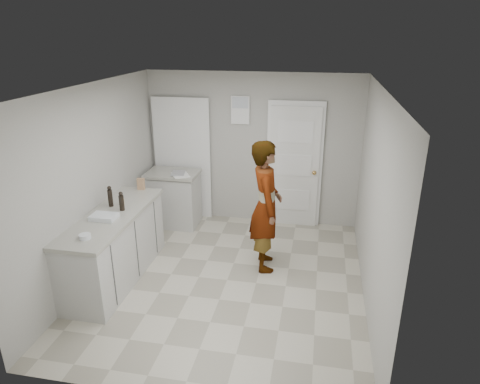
% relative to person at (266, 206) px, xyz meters
% --- Properties ---
extents(ground, '(4.00, 4.00, 0.00)m').
position_rel_person_xyz_m(ground, '(-0.43, -0.47, -0.90)').
color(ground, gray).
rests_on(ground, ground).
extents(room_shell, '(4.00, 4.00, 4.00)m').
position_rel_person_xyz_m(room_shell, '(-0.61, 1.48, 0.12)').
color(room_shell, '#A2A199').
rests_on(room_shell, ground).
extents(main_counter, '(0.64, 1.96, 0.93)m').
position_rel_person_xyz_m(main_counter, '(-1.88, -0.67, -0.47)').
color(main_counter, silver).
rests_on(main_counter, ground).
extents(side_counter, '(0.84, 0.61, 0.93)m').
position_rel_person_xyz_m(side_counter, '(-1.68, 1.08, -0.47)').
color(side_counter, silver).
rests_on(side_counter, ground).
extents(person, '(0.57, 0.74, 1.80)m').
position_rel_person_xyz_m(person, '(0.00, 0.00, 0.00)').
color(person, silver).
rests_on(person, ground).
extents(cake_mix_box, '(0.11, 0.06, 0.17)m').
position_rel_person_xyz_m(cake_mix_box, '(-1.86, 0.23, 0.11)').
color(cake_mix_box, '#9C734E').
rests_on(cake_mix_box, main_counter).
extents(spice_jar, '(0.06, 0.06, 0.09)m').
position_rel_person_xyz_m(spice_jar, '(-1.88, -0.36, 0.07)').
color(spice_jar, tan).
rests_on(spice_jar, main_counter).
extents(oil_cruet_a, '(0.06, 0.06, 0.26)m').
position_rel_person_xyz_m(oil_cruet_a, '(-1.80, -0.54, 0.15)').
color(oil_cruet_a, black).
rests_on(oil_cruet_a, main_counter).
extents(oil_cruet_b, '(0.06, 0.06, 0.28)m').
position_rel_person_xyz_m(oil_cruet_b, '(-2.00, -0.44, 0.16)').
color(oil_cruet_b, black).
rests_on(oil_cruet_b, main_counter).
extents(baking_dish, '(0.31, 0.22, 0.06)m').
position_rel_person_xyz_m(baking_dish, '(-1.90, -0.83, 0.05)').
color(baking_dish, silver).
rests_on(baking_dish, main_counter).
extents(egg_bowl, '(0.13, 0.13, 0.05)m').
position_rel_person_xyz_m(egg_bowl, '(-1.85, -1.36, 0.05)').
color(egg_bowl, silver).
rests_on(egg_bowl, main_counter).
extents(papers, '(0.37, 0.40, 0.01)m').
position_rel_person_xyz_m(papers, '(-1.50, 0.96, 0.03)').
color(papers, white).
rests_on(papers, side_counter).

